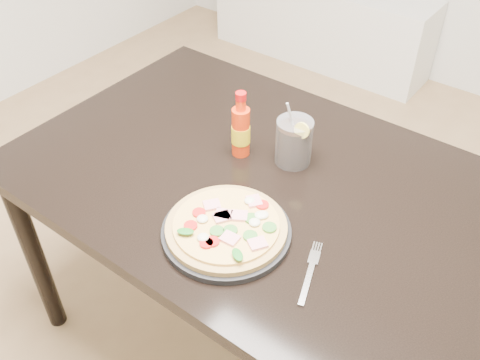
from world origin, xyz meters
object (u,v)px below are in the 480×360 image
Objects in this scene: pizza at (227,226)px; hot_sauce_bottle at (241,130)px; media_console at (320,22)px; dining_table at (266,202)px; plate at (226,232)px; fork at (311,270)px; cola_cup at (294,143)px.

pizza is 0.32m from hot_sauce_bottle.
hot_sauce_bottle is (-0.17, 0.27, 0.05)m from pizza.
media_console is (-0.97, 2.17, -0.53)m from pizza.
dining_table is 0.25m from plate.
plate reaches higher than dining_table.
dining_table is 1.00× the size of media_console.
fork is (0.39, -0.25, -0.08)m from hot_sauce_bottle.
pizza is 2.43m from media_console.
hot_sauce_bottle reaches higher than dining_table.
plate reaches higher than fork.
cola_cup is at bearing 84.67° from dining_table.
dining_table is at bearing 99.62° from plate.
plate is 1.56× the size of hot_sauce_bottle.
pizza reaches higher than dining_table.
hot_sauce_bottle is at bearing -156.33° from cola_cup.
cola_cup is (0.01, 0.11, 0.15)m from dining_table.
cola_cup is at bearing 95.01° from pizza.
plate is 0.33m from hot_sauce_bottle.
hot_sauce_bottle is 2.14m from media_console.
dining_table is 7.65× the size of fork.
fork is 2.50m from media_console.
pizza is at bearing -84.99° from cola_cup.
media_console is at bearing 112.89° from hot_sauce_bottle.
cola_cup reaches higher than media_console.
hot_sauce_bottle is 1.09× the size of fork.
pizza reaches higher than media_console.
dining_table is 0.34m from fork.
plate is at bearing -59.16° from hot_sauce_bottle.
dining_table is 0.18m from cola_cup.
dining_table is 4.50× the size of plate.
pizza is at bearing -66.00° from media_console.
fork is 0.13× the size of media_console.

